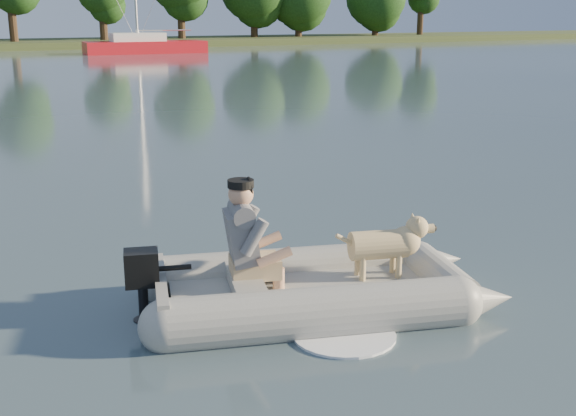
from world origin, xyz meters
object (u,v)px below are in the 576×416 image
dinghy (317,248)px  sailboat (144,46)px  man (244,233)px  dog (378,250)px

dinghy → sailboat: size_ratio=0.41×
man → sailboat: bearing=90.2°
dinghy → sailboat: (11.41, 48.20, -0.10)m
dog → dinghy: bearing=-175.4°
dog → sailboat: 49.49m
man → sailboat: (12.12, 47.96, -0.29)m
dog → sailboat: size_ratio=0.08×
dinghy → man: (-0.71, 0.24, 0.19)m
sailboat → dog: bearing=-99.9°
dinghy → man: 0.78m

